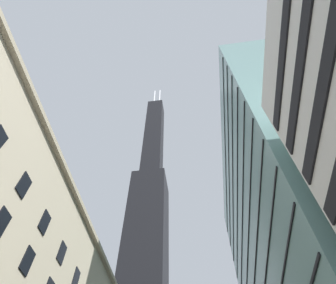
{
  "coord_description": "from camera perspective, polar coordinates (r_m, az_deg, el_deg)",
  "views": [
    {
      "loc": [
        4.14,
        -7.73,
        1.79
      ],
      "look_at": [
        1.25,
        13.83,
        33.73
      ],
      "focal_mm": 30.77,
      "sensor_mm": 36.0,
      "label": 1
    }
  ],
  "objects": [
    {
      "name": "dark_skyscraper",
      "position": [
        118.75,
        -4.68,
        -23.17
      ],
      "size": [
        23.51,
        23.51,
        224.26
      ],
      "color": "black",
      "rests_on": "ground"
    },
    {
      "name": "glass_office_midrise",
      "position": [
        47.47,
        25.87,
        -18.92
      ],
      "size": [
        15.82,
        44.69,
        53.04
      ],
      "color": "gray",
      "rests_on": "ground"
    }
  ]
}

